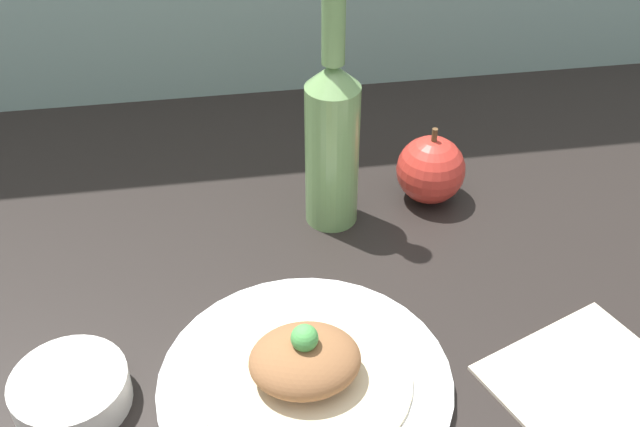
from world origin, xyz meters
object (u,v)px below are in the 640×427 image
object	(u,v)px
plate	(305,382)
dipping_bowl	(71,391)
apple	(431,170)
cider_bottle	(332,137)
plated_food	(305,365)

from	to	relation	value
plate	dipping_bowl	xyz separation A→B (cm)	(-20.88, 1.53, 0.92)
apple	plate	bearing A→B (deg)	-125.45
apple	dipping_bowl	bearing A→B (deg)	-147.74
cider_bottle	apple	xyz separation A→B (cm)	(12.40, 1.98, -7.08)
plated_food	dipping_bowl	world-z (taller)	plated_food
plate	cider_bottle	size ratio (longest dim) A/B	0.90
plate	plated_food	distance (cm)	2.43
plate	apple	world-z (taller)	apple
plate	dipping_bowl	distance (cm)	20.95
plated_food	apple	bearing A→B (deg)	54.55
cider_bottle	plate	bearing A→B (deg)	-104.98
plated_food	dipping_bowl	bearing A→B (deg)	175.82
plated_food	dipping_bowl	size ratio (longest dim) A/B	1.88
plate	apple	distance (cm)	32.95
dipping_bowl	plate	bearing A→B (deg)	-4.18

